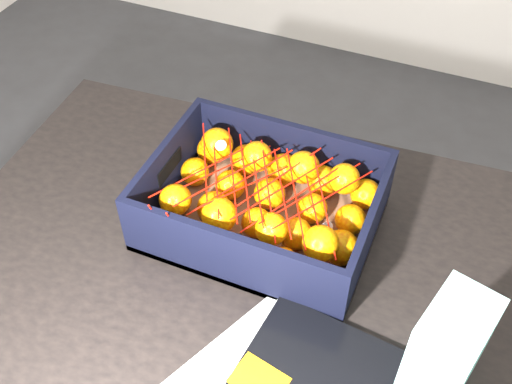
% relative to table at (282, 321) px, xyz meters
% --- Properties ---
extents(ground, '(3.50, 3.50, 0.00)m').
position_rel_table_xyz_m(ground, '(-0.34, 0.11, -0.65)').
color(ground, '#353437').
rests_on(ground, ground).
extents(table, '(1.25, 0.88, 0.75)m').
position_rel_table_xyz_m(table, '(0.00, 0.00, 0.00)').
color(table, black).
rests_on(table, ground).
extents(produce_crate, '(0.38, 0.29, 0.12)m').
position_rel_table_xyz_m(produce_crate, '(-0.08, 0.11, 0.14)').
color(produce_crate, brown).
rests_on(produce_crate, table).
extents(clementine_heap, '(0.36, 0.27, 0.10)m').
position_rel_table_xyz_m(clementine_heap, '(-0.08, 0.11, 0.15)').
color(clementine_heap, orange).
rests_on(clementine_heap, produce_crate).
extents(mesh_net, '(0.32, 0.25, 0.09)m').
position_rel_table_xyz_m(mesh_net, '(-0.09, 0.11, 0.20)').
color(mesh_net, red).
rests_on(mesh_net, clementine_heap).
extents(retail_carton, '(0.10, 0.13, 0.17)m').
position_rel_table_xyz_m(retail_carton, '(0.25, -0.07, 0.18)').
color(retail_carton, white).
rests_on(retail_carton, table).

